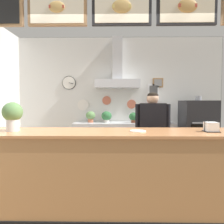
{
  "coord_description": "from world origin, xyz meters",
  "views": [
    {
      "loc": [
        -0.08,
        -2.89,
        1.38
      ],
      "look_at": [
        -0.14,
        0.67,
        1.2
      ],
      "focal_mm": 32.83,
      "sensor_mm": 36.0,
      "label": 1
    }
  ],
  "objects_px": {
    "shop_worker": "(152,132)",
    "potted_oregano": "(107,116)",
    "espresso_machine": "(157,114)",
    "potted_rosemary": "(91,116)",
    "napkin_holder": "(211,127)",
    "condiment_plate": "(138,131)",
    "basil_vase": "(13,115)",
    "pizza_oven": "(197,132)",
    "potted_basil": "(134,117)"
  },
  "relations": [
    {
      "from": "basil_vase",
      "to": "potted_rosemary",
      "type": "bearing_deg",
      "value": 74.81
    },
    {
      "from": "napkin_holder",
      "to": "condiment_plate",
      "type": "bearing_deg",
      "value": 179.72
    },
    {
      "from": "condiment_plate",
      "to": "basil_vase",
      "type": "distance_m",
      "value": 1.52
    },
    {
      "from": "napkin_holder",
      "to": "pizza_oven",
      "type": "bearing_deg",
      "value": 72.01
    },
    {
      "from": "potted_oregano",
      "to": "potted_basil",
      "type": "distance_m",
      "value": 0.64
    },
    {
      "from": "pizza_oven",
      "to": "potted_basil",
      "type": "relative_size",
      "value": 6.28
    },
    {
      "from": "espresso_machine",
      "to": "potted_rosemary",
      "type": "xyz_separation_m",
      "value": [
        -1.58,
        0.04,
        -0.05
      ]
    },
    {
      "from": "potted_basil",
      "to": "basil_vase",
      "type": "height_order",
      "value": "basil_vase"
    },
    {
      "from": "espresso_machine",
      "to": "napkin_holder",
      "type": "bearing_deg",
      "value": -86.38
    },
    {
      "from": "napkin_holder",
      "to": "potted_rosemary",
      "type": "bearing_deg",
      "value": 125.66
    },
    {
      "from": "shop_worker",
      "to": "potted_rosemary",
      "type": "xyz_separation_m",
      "value": [
        -1.26,
        1.2,
        0.21
      ]
    },
    {
      "from": "potted_basil",
      "to": "shop_worker",
      "type": "bearing_deg",
      "value": -78.55
    },
    {
      "from": "potted_rosemary",
      "to": "pizza_oven",
      "type": "bearing_deg",
      "value": -6.98
    },
    {
      "from": "espresso_machine",
      "to": "potted_rosemary",
      "type": "bearing_deg",
      "value": 178.69
    },
    {
      "from": "espresso_machine",
      "to": "potted_basil",
      "type": "distance_m",
      "value": 0.56
    },
    {
      "from": "espresso_machine",
      "to": "pizza_oven",
      "type": "bearing_deg",
      "value": -17.23
    },
    {
      "from": "espresso_machine",
      "to": "napkin_holder",
      "type": "distance_m",
      "value": 2.38
    },
    {
      "from": "shop_worker",
      "to": "potted_oregano",
      "type": "xyz_separation_m",
      "value": [
        -0.88,
        1.2,
        0.21
      ]
    },
    {
      "from": "espresso_machine",
      "to": "basil_vase",
      "type": "distance_m",
      "value": 3.25
    },
    {
      "from": "potted_oregano",
      "to": "potted_rosemary",
      "type": "xyz_separation_m",
      "value": [
        -0.38,
        -0.0,
        0.0
      ]
    },
    {
      "from": "pizza_oven",
      "to": "potted_rosemary",
      "type": "xyz_separation_m",
      "value": [
        -2.42,
        0.3,
        0.33
      ]
    },
    {
      "from": "shop_worker",
      "to": "potted_basil",
      "type": "bearing_deg",
      "value": -71.69
    },
    {
      "from": "pizza_oven",
      "to": "basil_vase",
      "type": "distance_m",
      "value": 3.75
    },
    {
      "from": "shop_worker",
      "to": "potted_oregano",
      "type": "bearing_deg",
      "value": -46.99
    },
    {
      "from": "condiment_plate",
      "to": "potted_basil",
      "type": "bearing_deg",
      "value": 86.2
    },
    {
      "from": "potted_oregano",
      "to": "potted_rosemary",
      "type": "relative_size",
      "value": 1.0
    },
    {
      "from": "potted_rosemary",
      "to": "condiment_plate",
      "type": "bearing_deg",
      "value": -70.29
    },
    {
      "from": "potted_oregano",
      "to": "condiment_plate",
      "type": "distance_m",
      "value": 2.46
    },
    {
      "from": "basil_vase",
      "to": "potted_oregano",
      "type": "bearing_deg",
      "value": 66.76
    },
    {
      "from": "potted_basil",
      "to": "espresso_machine",
      "type": "bearing_deg",
      "value": -0.64
    },
    {
      "from": "napkin_holder",
      "to": "potted_basil",
      "type": "bearing_deg",
      "value": 106.61
    },
    {
      "from": "condiment_plate",
      "to": "potted_rosemary",
      "type": "bearing_deg",
      "value": 109.71
    },
    {
      "from": "espresso_machine",
      "to": "condiment_plate",
      "type": "xyz_separation_m",
      "value": [
        -0.72,
        -2.37,
        -0.06
      ]
    },
    {
      "from": "shop_worker",
      "to": "potted_oregano",
      "type": "height_order",
      "value": "shop_worker"
    },
    {
      "from": "pizza_oven",
      "to": "napkin_holder",
      "type": "height_order",
      "value": "pizza_oven"
    },
    {
      "from": "espresso_machine",
      "to": "shop_worker",
      "type": "bearing_deg",
      "value": -105.6
    },
    {
      "from": "pizza_oven",
      "to": "potted_rosemary",
      "type": "relative_size",
      "value": 5.7
    },
    {
      "from": "pizza_oven",
      "to": "condiment_plate",
      "type": "relative_size",
      "value": 7.84
    },
    {
      "from": "potted_rosemary",
      "to": "napkin_holder",
      "type": "distance_m",
      "value": 2.97
    },
    {
      "from": "potted_oregano",
      "to": "napkin_holder",
      "type": "bearing_deg",
      "value": -60.79
    },
    {
      "from": "basil_vase",
      "to": "shop_worker",
      "type": "bearing_deg",
      "value": 32.25
    },
    {
      "from": "shop_worker",
      "to": "potted_basil",
      "type": "distance_m",
      "value": 1.2
    },
    {
      "from": "condiment_plate",
      "to": "basil_vase",
      "type": "bearing_deg",
      "value": 179.71
    },
    {
      "from": "shop_worker",
      "to": "potted_rosemary",
      "type": "distance_m",
      "value": 1.75
    },
    {
      "from": "espresso_machine",
      "to": "potted_basil",
      "type": "bearing_deg",
      "value": 179.36
    },
    {
      "from": "pizza_oven",
      "to": "basil_vase",
      "type": "xyz_separation_m",
      "value": [
        -3.07,
        -2.1,
        0.51
      ]
    },
    {
      "from": "shop_worker",
      "to": "condiment_plate",
      "type": "relative_size",
      "value": 8.06
    },
    {
      "from": "napkin_holder",
      "to": "basil_vase",
      "type": "bearing_deg",
      "value": 179.71
    },
    {
      "from": "potted_rosemary",
      "to": "napkin_holder",
      "type": "height_order",
      "value": "napkin_holder"
    },
    {
      "from": "pizza_oven",
      "to": "potted_oregano",
      "type": "relative_size",
      "value": 5.67
    }
  ]
}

